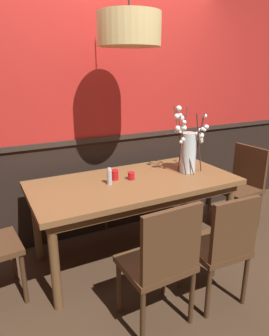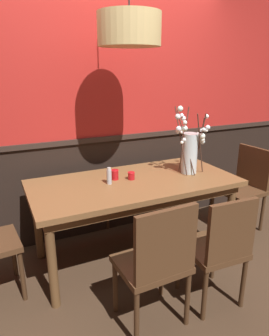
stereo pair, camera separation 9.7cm
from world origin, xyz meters
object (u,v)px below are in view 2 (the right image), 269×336
(chair_near_side_right, at_px, (219,246))
(chair_far_side_left, at_px, (84,181))
(condiment_bottle, at_px, (109,176))
(pendant_lamp, at_px, (129,30))
(chair_near_side_left, at_px, (157,260))
(chair_head_east_end, at_px, (244,184))
(dining_table, at_px, (134,189))
(vase_with_blossoms, at_px, (190,151))
(candle_holder_nearer_edge, at_px, (131,176))
(candle_holder_nearer_center, at_px, (115,175))

(chair_near_side_right, height_order, chair_far_side_left, chair_near_side_right)
(condiment_bottle, xyz_separation_m, pendant_lamp, (0.21, 0.03, 1.18))
(chair_near_side_left, xyz_separation_m, chair_head_east_end, (1.58, 0.85, -0.01))
(dining_table, bearing_deg, chair_near_side_right, -71.64)
(dining_table, xyz_separation_m, pendant_lamp, (-0.02, 0.04, 1.33))
(vase_with_blossoms, relative_size, candle_holder_nearer_edge, 8.97)
(chair_far_side_left, bearing_deg, vase_with_blossoms, -48.35)
(chair_head_east_end, distance_m, vase_with_blossoms, 0.92)
(condiment_bottle, bearing_deg, chair_head_east_end, -0.02)
(chair_near_side_left, height_order, chair_far_side_left, chair_near_side_left)
(dining_table, height_order, candle_holder_nearer_center, candle_holder_nearer_center)
(chair_near_side_left, height_order, candle_holder_nearer_edge, chair_near_side_left)
(chair_head_east_end, bearing_deg, condiment_bottle, 179.98)
(condiment_bottle, bearing_deg, chair_near_side_left, -89.74)
(dining_table, bearing_deg, condiment_bottle, 175.97)
(candle_holder_nearer_center, distance_m, candle_holder_nearer_edge, 0.15)
(dining_table, distance_m, condiment_bottle, 0.28)
(vase_with_blossoms, bearing_deg, chair_near_side_right, -109.24)
(chair_near_side_right, bearing_deg, candle_holder_nearer_center, 114.51)
(chair_near_side_right, distance_m, chair_near_side_left, 0.51)
(chair_far_side_left, height_order, candle_holder_nearer_center, chair_far_side_left)
(vase_with_blossoms, bearing_deg, chair_head_east_end, 2.84)
(chair_near_side_right, xyz_separation_m, pendant_lamp, (-0.30, 0.89, 1.52))
(dining_table, height_order, vase_with_blossoms, vase_with_blossoms)
(dining_table, distance_m, chair_far_side_left, 0.91)
(chair_near_side_left, relative_size, candle_holder_nearer_edge, 13.37)
(chair_near_side_right, relative_size, condiment_bottle, 6.09)
(vase_with_blossoms, bearing_deg, candle_holder_nearer_center, 170.32)
(chair_far_side_left, distance_m, chair_head_east_end, 1.80)
(vase_with_blossoms, height_order, candle_holder_nearer_center, vase_with_blossoms)
(chair_near_side_right, height_order, pendant_lamp, pendant_lamp)
(condiment_bottle, bearing_deg, pendant_lamp, 7.39)
(pendant_lamp, bearing_deg, vase_with_blossoms, -6.47)
(chair_head_east_end, xyz_separation_m, candle_holder_nearer_edge, (-1.37, 0.02, 0.29))
(chair_far_side_left, height_order, pendant_lamp, pendant_lamp)
(dining_table, distance_m, chair_head_east_end, 1.37)
(chair_near_side_right, height_order, condiment_bottle, condiment_bottle)
(chair_near_side_left, distance_m, candle_holder_nearer_center, 0.98)
(chair_far_side_left, xyz_separation_m, candle_holder_nearer_center, (0.08, -0.77, 0.31))
(chair_near_side_right, xyz_separation_m, chair_near_side_left, (-0.51, 0.01, 0.03))
(chair_near_side_right, bearing_deg, chair_near_side_left, 179.23)
(chair_near_side_right, relative_size, chair_near_side_left, 0.96)
(chair_far_side_left, relative_size, condiment_bottle, 6.06)
(chair_near_side_right, bearing_deg, vase_with_blossoms, 70.76)
(dining_table, distance_m, vase_with_blossoms, 0.64)
(candle_holder_nearer_edge, distance_m, pendant_lamp, 1.21)
(dining_table, xyz_separation_m, chair_head_east_end, (1.35, 0.02, -0.17))
(chair_near_side_right, relative_size, chair_head_east_end, 0.99)
(pendant_lamp, bearing_deg, candle_holder_nearer_center, 156.20)
(vase_with_blossoms, distance_m, candle_holder_nearer_center, 0.74)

